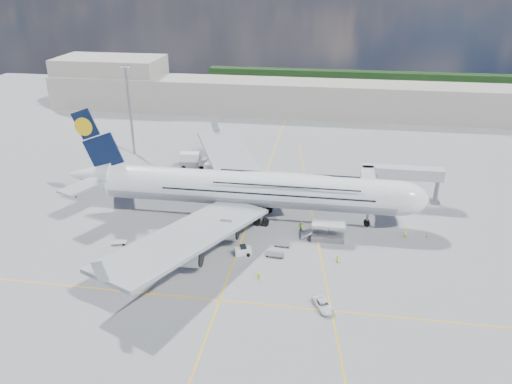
# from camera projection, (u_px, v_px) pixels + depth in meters

# --- Properties ---
(ground) EXTENTS (300.00, 300.00, 0.00)m
(ground) POSITION_uv_depth(u_px,v_px,m) (241.00, 240.00, 99.58)
(ground) COLOR gray
(ground) RESTS_ON ground
(taxi_line_main) EXTENTS (0.25, 220.00, 0.01)m
(taxi_line_main) POSITION_uv_depth(u_px,v_px,m) (241.00, 240.00, 99.58)
(taxi_line_main) COLOR yellow
(taxi_line_main) RESTS_ON ground
(taxi_line_cross) EXTENTS (120.00, 0.25, 0.01)m
(taxi_line_cross) POSITION_uv_depth(u_px,v_px,m) (219.00, 300.00, 81.58)
(taxi_line_cross) COLOR yellow
(taxi_line_cross) RESTS_ON ground
(taxi_line_diag) EXTENTS (14.16, 99.06, 0.01)m
(taxi_line_diag) POSITION_uv_depth(u_px,v_px,m) (314.00, 222.00, 106.63)
(taxi_line_diag) COLOR yellow
(taxi_line_diag) RESTS_ON ground
(airliner) EXTENTS (77.26, 79.15, 23.71)m
(airliner) POSITION_uv_depth(u_px,v_px,m) (251.00, 189.00, 105.72)
(airliner) COLOR white
(airliner) RESTS_ON ground
(jet_bridge) EXTENTS (18.80, 12.10, 8.50)m
(jet_bridge) POSITION_uv_depth(u_px,v_px,m) (389.00, 177.00, 111.43)
(jet_bridge) COLOR #B7B7BC
(jet_bridge) RESTS_ON ground
(cargo_loader) EXTENTS (8.53, 3.20, 3.67)m
(cargo_loader) POSITION_uv_depth(u_px,v_px,m) (327.00, 234.00, 99.32)
(cargo_loader) COLOR silver
(cargo_loader) RESTS_ON ground
(light_mast) EXTENTS (3.00, 0.70, 25.50)m
(light_mast) POSITION_uv_depth(u_px,v_px,m) (130.00, 109.00, 140.23)
(light_mast) COLOR gray
(light_mast) RESTS_ON ground
(terminal) EXTENTS (180.00, 16.00, 12.00)m
(terminal) POSITION_uv_depth(u_px,v_px,m) (288.00, 98.00, 182.62)
(terminal) COLOR #B2AD9E
(terminal) RESTS_ON ground
(hangar) EXTENTS (40.00, 22.00, 18.00)m
(hangar) POSITION_uv_depth(u_px,v_px,m) (112.00, 81.00, 195.67)
(hangar) COLOR #B2AD9E
(hangar) RESTS_ON ground
(tree_line) EXTENTS (160.00, 6.00, 8.00)m
(tree_line) POSITION_uv_depth(u_px,v_px,m) (388.00, 81.00, 218.36)
(tree_line) COLOR #193814
(tree_line) RESTS_ON ground
(dolly_row_a) EXTENTS (3.31, 2.37, 0.44)m
(dolly_row_a) POSITION_uv_depth(u_px,v_px,m) (119.00, 242.00, 98.06)
(dolly_row_a) COLOR gray
(dolly_row_a) RESTS_ON ground
(dolly_row_b) EXTENTS (2.92, 2.31, 0.38)m
(dolly_row_b) POSITION_uv_depth(u_px,v_px,m) (190.00, 251.00, 95.31)
(dolly_row_b) COLOR gray
(dolly_row_b) RESTS_ON ground
(dolly_row_c) EXTENTS (3.39, 2.62, 0.44)m
(dolly_row_c) POSITION_uv_depth(u_px,v_px,m) (185.00, 234.00, 101.20)
(dolly_row_c) COLOR gray
(dolly_row_c) RESTS_ON ground
(dolly_back) EXTENTS (2.90, 2.44, 0.38)m
(dolly_back) POSITION_uv_depth(u_px,v_px,m) (172.00, 233.00, 101.66)
(dolly_back) COLOR gray
(dolly_back) RESTS_ON ground
(dolly_nose_far) EXTENTS (3.00, 1.67, 0.43)m
(dolly_nose_far) POSITION_uv_depth(u_px,v_px,m) (282.00, 244.00, 97.37)
(dolly_nose_far) COLOR gray
(dolly_nose_far) RESTS_ON ground
(dolly_nose_near) EXTENTS (3.40, 2.03, 0.48)m
(dolly_nose_near) POSITION_uv_depth(u_px,v_px,m) (275.00, 254.00, 93.93)
(dolly_nose_near) COLOR gray
(dolly_nose_near) RESTS_ON ground
(baggage_tug) EXTENTS (3.42, 2.52, 1.94)m
(baggage_tug) POSITION_uv_depth(u_px,v_px,m) (243.00, 251.00, 94.19)
(baggage_tug) COLOR silver
(baggage_tug) RESTS_ON ground
(catering_truck_inner) EXTENTS (7.90, 3.84, 4.54)m
(catering_truck_inner) POSITION_uv_depth(u_px,v_px,m) (219.00, 173.00, 126.46)
(catering_truck_inner) COLOR gray
(catering_truck_inner) RESTS_ON ground
(catering_truck_outer) EXTENTS (7.46, 3.30, 4.35)m
(catering_truck_outer) POSITION_uv_depth(u_px,v_px,m) (193.00, 161.00, 134.27)
(catering_truck_outer) COLOR gray
(catering_truck_outer) RESTS_ON ground
(service_van) EXTENTS (4.00, 5.25, 1.33)m
(service_van) POSITION_uv_depth(u_px,v_px,m) (323.00, 305.00, 79.34)
(service_van) COLOR white
(service_van) RESTS_ON ground
(crew_nose) EXTENTS (0.72, 0.68, 1.65)m
(crew_nose) POSITION_uv_depth(u_px,v_px,m) (405.00, 234.00, 99.95)
(crew_nose) COLOR #DAFE1A
(crew_nose) RESTS_ON ground
(crew_loader) EXTENTS (1.14, 1.21, 1.98)m
(crew_loader) POSITION_uv_depth(u_px,v_px,m) (300.00, 227.00, 102.65)
(crew_loader) COLOR #92E217
(crew_loader) RESTS_ON ground
(crew_wing) EXTENTS (0.74, 1.12, 1.76)m
(crew_wing) POSITION_uv_depth(u_px,v_px,m) (202.00, 225.00, 103.65)
(crew_wing) COLOR #ADE117
(crew_wing) RESTS_ON ground
(crew_van) EXTENTS (0.72, 0.86, 1.50)m
(crew_van) POSITION_uv_depth(u_px,v_px,m) (337.00, 259.00, 91.78)
(crew_van) COLOR #AAFF1A
(crew_van) RESTS_ON ground
(crew_tug) EXTENTS (1.14, 0.83, 1.59)m
(crew_tug) POSITION_uv_depth(u_px,v_px,m) (259.00, 276.00, 86.47)
(crew_tug) COLOR #9BF119
(crew_tug) RESTS_ON ground
(cone_nose) EXTENTS (0.47, 0.47, 0.59)m
(cone_nose) POSITION_uv_depth(u_px,v_px,m) (427.00, 236.00, 100.50)
(cone_nose) COLOR #ED580C
(cone_nose) RESTS_ON ground
(cone_wing_left_inner) EXTENTS (0.46, 0.46, 0.59)m
(cone_wing_left_inner) POSITION_uv_depth(u_px,v_px,m) (236.00, 195.00, 118.41)
(cone_wing_left_inner) COLOR #ED580C
(cone_wing_left_inner) RESTS_ON ground
(cone_wing_left_outer) EXTENTS (0.43, 0.43, 0.55)m
(cone_wing_left_outer) POSITION_uv_depth(u_px,v_px,m) (213.00, 175.00, 129.81)
(cone_wing_left_outer) COLOR #ED580C
(cone_wing_left_outer) RESTS_ON ground
(cone_wing_right_inner) EXTENTS (0.44, 0.44, 0.56)m
(cone_wing_right_inner) POSITION_uv_depth(u_px,v_px,m) (159.00, 253.00, 94.42)
(cone_wing_right_inner) COLOR #ED580C
(cone_wing_right_inner) RESTS_ON ground
(cone_wing_right_outer) EXTENTS (0.47, 0.47, 0.60)m
(cone_wing_right_outer) POSITION_uv_depth(u_px,v_px,m) (150.00, 291.00, 83.46)
(cone_wing_right_outer) COLOR #ED580C
(cone_wing_right_outer) RESTS_ON ground
(cone_tail) EXTENTS (0.48, 0.48, 0.61)m
(cone_tail) POSITION_uv_depth(u_px,v_px,m) (76.00, 196.00, 117.89)
(cone_tail) COLOR #ED580C
(cone_tail) RESTS_ON ground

